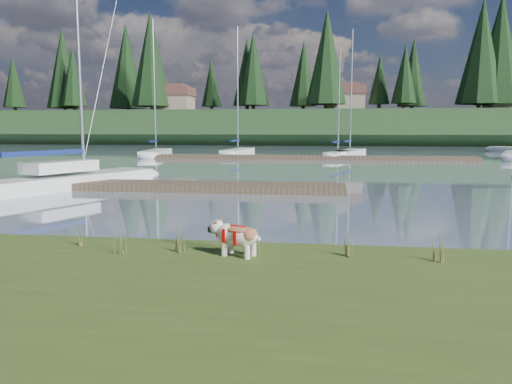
# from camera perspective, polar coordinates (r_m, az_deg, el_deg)

# --- Properties ---
(ground) EXTENTS (200.00, 200.00, 0.00)m
(ground) POSITION_cam_1_polar(r_m,az_deg,el_deg) (41.14, 3.55, 3.76)
(ground) COLOR #8094A8
(ground) RESTS_ON ground
(bank) EXTENTS (60.00, 9.00, 0.35)m
(bank) POSITION_cam_1_polar(r_m,az_deg,el_deg) (6.36, -24.00, -15.37)
(bank) COLOR #3B4E1C
(bank) RESTS_ON ground
(ridge) EXTENTS (200.00, 20.00, 5.00)m
(ridge) POSITION_cam_1_polar(r_m,az_deg,el_deg) (84.00, 5.89, 7.26)
(ridge) COLOR #1D361A
(ridge) RESTS_ON ground
(bulldog) EXTENTS (1.01, 0.62, 0.59)m
(bulldog) POSITION_cam_1_polar(r_m,az_deg,el_deg) (8.68, -2.19, -4.90)
(bulldog) COLOR silver
(bulldog) RESTS_ON bank
(sailboat_main) EXTENTS (5.27, 9.45, 13.53)m
(sailboat_main) POSITION_cam_1_polar(r_m,az_deg,el_deg) (23.29, -19.16, 1.66)
(sailboat_main) COLOR white
(sailboat_main) RESTS_ON ground
(dock_near) EXTENTS (16.00, 2.00, 0.30)m
(dock_near) POSITION_cam_1_polar(r_m,az_deg,el_deg) (21.34, -11.78, 0.70)
(dock_near) COLOR #4C3D2C
(dock_near) RESTS_ON ground
(dock_far) EXTENTS (26.00, 2.20, 0.30)m
(dock_far) POSITION_cam_1_polar(r_m,az_deg,el_deg) (41.03, 6.34, 3.93)
(dock_far) COLOR #4C3D2C
(dock_far) RESTS_ON ground
(sailboat_bg_0) EXTENTS (2.84, 8.55, 12.13)m
(sailboat_bg_0) POSITION_cam_1_polar(r_m,az_deg,el_deg) (46.95, -11.18, 4.47)
(sailboat_bg_0) COLOR white
(sailboat_bg_0) RESTS_ON ground
(sailboat_bg_1) EXTENTS (2.30, 8.14, 11.97)m
(sailboat_bg_1) POSITION_cam_1_polar(r_m,az_deg,el_deg) (48.16, -1.86, 4.68)
(sailboat_bg_1) COLOR white
(sailboat_bg_1) RESTS_ON ground
(sailboat_bg_2) EXTENTS (2.70, 5.93, 9.02)m
(sailboat_bg_2) POSITION_cam_1_polar(r_m,az_deg,el_deg) (43.67, 9.50, 4.32)
(sailboat_bg_2) COLOR white
(sailboat_bg_2) RESTS_ON ground
(sailboat_bg_3) EXTENTS (3.55, 7.82, 11.35)m
(sailboat_bg_3) POSITION_cam_1_polar(r_m,az_deg,el_deg) (46.92, 10.86, 4.48)
(sailboat_bg_3) COLOR white
(sailboat_bg_3) RESTS_ON ground
(weed_0) EXTENTS (0.17, 0.14, 0.62)m
(weed_0) POSITION_cam_1_polar(r_m,az_deg,el_deg) (9.14, -15.20, -5.24)
(weed_0) COLOR #475B23
(weed_0) RESTS_ON bank
(weed_1) EXTENTS (0.17, 0.14, 0.58)m
(weed_1) POSITION_cam_1_polar(r_m,az_deg,el_deg) (9.06, -8.66, -5.30)
(weed_1) COLOR #475B23
(weed_1) RESTS_ON bank
(weed_2) EXTENTS (0.17, 0.14, 0.78)m
(weed_2) POSITION_cam_1_polar(r_m,az_deg,el_deg) (8.81, 10.75, -5.13)
(weed_2) COLOR #475B23
(weed_2) RESTS_ON bank
(weed_3) EXTENTS (0.17, 0.14, 0.46)m
(weed_3) POSITION_cam_1_polar(r_m,az_deg,el_deg) (9.99, -19.50, -4.74)
(weed_3) COLOR #475B23
(weed_3) RESTS_ON bank
(weed_4) EXTENTS (0.17, 0.14, 0.51)m
(weed_4) POSITION_cam_1_polar(r_m,az_deg,el_deg) (8.76, -0.09, -5.83)
(weed_4) COLOR #475B23
(weed_4) RESTS_ON bank
(weed_5) EXTENTS (0.17, 0.14, 0.59)m
(weed_5) POSITION_cam_1_polar(r_m,az_deg,el_deg) (8.80, 20.10, -6.01)
(weed_5) COLOR #475B23
(weed_5) RESTS_ON bank
(mud_lip) EXTENTS (60.00, 0.50, 0.14)m
(mud_lip) POSITION_cam_1_polar(r_m,az_deg,el_deg) (10.18, -10.70, -6.95)
(mud_lip) COLOR #33281C
(mud_lip) RESTS_ON ground
(conifer_1) EXTENTS (4.40, 4.40, 11.30)m
(conifer_1) POSITION_cam_1_polar(r_m,az_deg,el_deg) (93.04, -20.16, 12.28)
(conifer_1) COLOR #382619
(conifer_1) RESTS_ON ridge
(conifer_2) EXTENTS (6.60, 6.60, 16.05)m
(conifer_2) POSITION_cam_1_polar(r_m,az_deg,el_deg) (84.54, -11.93, 14.65)
(conifer_2) COLOR #382619
(conifer_2) RESTS_ON ridge
(conifer_3) EXTENTS (4.84, 4.84, 12.25)m
(conifer_3) POSITION_cam_1_polar(r_m,az_deg,el_deg) (84.48, -1.04, 13.58)
(conifer_3) COLOR #382619
(conifer_3) RESTS_ON ridge
(conifer_4) EXTENTS (6.16, 6.16, 15.10)m
(conifer_4) POSITION_cam_1_polar(r_m,az_deg,el_deg) (77.65, 8.08, 15.06)
(conifer_4) COLOR #382619
(conifer_4) RESTS_ON ridge
(conifer_5) EXTENTS (3.96, 3.96, 10.35)m
(conifer_5) POSITION_cam_1_polar(r_m,az_deg,el_deg) (82.21, 16.66, 12.81)
(conifer_5) COLOR #382619
(conifer_5) RESTS_ON ridge
(conifer_6) EXTENTS (7.04, 7.04, 17.00)m
(conifer_6) POSITION_cam_1_polar(r_m,az_deg,el_deg) (83.52, 26.10, 14.48)
(conifer_6) COLOR #382619
(conifer_6) RESTS_ON ridge
(house_0) EXTENTS (6.30, 5.30, 4.65)m
(house_0) POSITION_cam_1_polar(r_m,az_deg,el_deg) (84.91, -9.41, 10.45)
(house_0) COLOR gray
(house_0) RESTS_ON ridge
(house_1) EXTENTS (6.30, 5.30, 4.65)m
(house_1) POSITION_cam_1_polar(r_m,az_deg,el_deg) (82.12, 10.14, 10.55)
(house_1) COLOR gray
(house_1) RESTS_ON ridge
(house_2) EXTENTS (6.30, 5.30, 4.65)m
(house_2) POSITION_cam_1_polar(r_m,az_deg,el_deg) (84.44, 26.94, 9.78)
(house_2) COLOR gray
(house_2) RESTS_ON ridge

